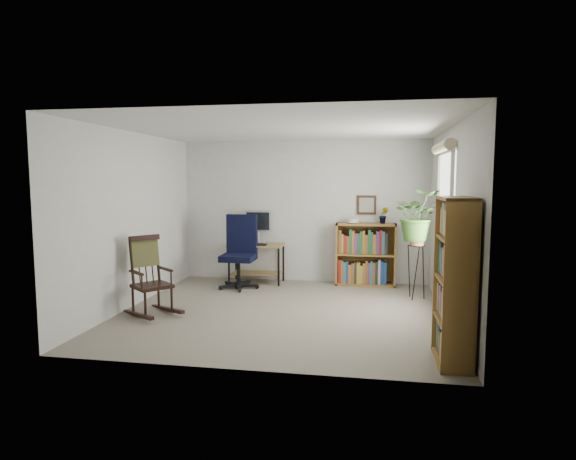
% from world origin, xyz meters
% --- Properties ---
extents(floor, '(4.20, 4.00, 0.00)m').
position_xyz_m(floor, '(0.00, 0.00, 0.00)').
color(floor, gray).
rests_on(floor, ground).
extents(ceiling, '(4.20, 4.00, 0.00)m').
position_xyz_m(ceiling, '(0.00, 0.00, 2.40)').
color(ceiling, silver).
rests_on(ceiling, ground).
extents(wall_back, '(4.20, 0.00, 2.40)m').
position_xyz_m(wall_back, '(0.00, 2.00, 1.20)').
color(wall_back, silver).
rests_on(wall_back, ground).
extents(wall_front, '(4.20, 0.00, 2.40)m').
position_xyz_m(wall_front, '(0.00, -2.00, 1.20)').
color(wall_front, silver).
rests_on(wall_front, ground).
extents(wall_left, '(0.00, 4.00, 2.40)m').
position_xyz_m(wall_left, '(-2.10, 0.00, 1.20)').
color(wall_left, silver).
rests_on(wall_left, ground).
extents(wall_right, '(0.00, 4.00, 2.40)m').
position_xyz_m(wall_right, '(2.10, 0.00, 1.20)').
color(wall_right, silver).
rests_on(wall_right, ground).
extents(window, '(0.12, 1.20, 1.50)m').
position_xyz_m(window, '(2.06, 0.30, 1.40)').
color(window, silver).
rests_on(window, wall_right).
extents(desk, '(0.92, 0.51, 0.66)m').
position_xyz_m(desk, '(-0.77, 1.70, 0.33)').
color(desk, olive).
rests_on(desk, floor).
extents(monitor, '(0.46, 0.16, 0.56)m').
position_xyz_m(monitor, '(-0.77, 1.84, 0.94)').
color(monitor, silver).
rests_on(monitor, desk).
extents(keyboard, '(0.40, 0.15, 0.02)m').
position_xyz_m(keyboard, '(-0.77, 1.58, 0.67)').
color(keyboard, black).
rests_on(keyboard, desk).
extents(office_chair, '(0.66, 0.66, 1.20)m').
position_xyz_m(office_chair, '(-0.95, 1.23, 0.60)').
color(office_chair, black).
rests_on(office_chair, floor).
extents(rocking_chair, '(1.04, 0.99, 1.04)m').
position_xyz_m(rocking_chair, '(-1.64, -0.42, 0.52)').
color(rocking_chair, black).
rests_on(rocking_chair, floor).
extents(low_bookshelf, '(0.98, 0.33, 1.03)m').
position_xyz_m(low_bookshelf, '(1.06, 1.82, 0.52)').
color(low_bookshelf, olive).
rests_on(low_bookshelf, floor).
extents(tall_bookshelf, '(0.30, 0.69, 1.59)m').
position_xyz_m(tall_bookshelf, '(1.92, -1.46, 0.79)').
color(tall_bookshelf, olive).
rests_on(tall_bookshelf, floor).
extents(plant_stand, '(0.29, 0.29, 0.93)m').
position_xyz_m(plant_stand, '(1.80, 1.01, 0.46)').
color(plant_stand, black).
rests_on(plant_stand, floor).
extents(spider_plant, '(1.69, 1.88, 1.46)m').
position_xyz_m(spider_plant, '(1.80, 1.01, 1.59)').
color(spider_plant, '#396824').
rests_on(spider_plant, plant_stand).
extents(potted_plant_small, '(0.13, 0.24, 0.11)m').
position_xyz_m(potted_plant_small, '(1.34, 1.83, 1.08)').
color(potted_plant_small, '#396824').
rests_on(potted_plant_small, low_bookshelf).
extents(framed_picture, '(0.32, 0.04, 0.32)m').
position_xyz_m(framed_picture, '(1.06, 1.97, 1.32)').
color(framed_picture, black).
rests_on(framed_picture, wall_back).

